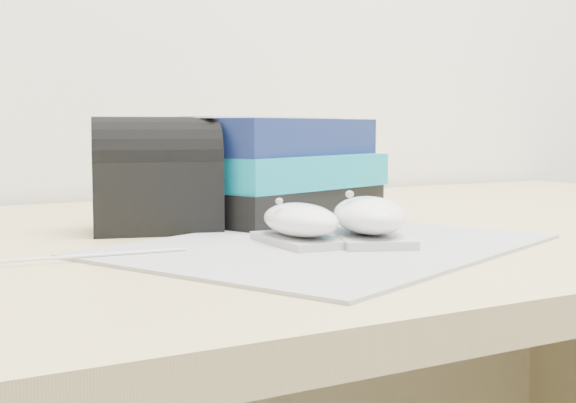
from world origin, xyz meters
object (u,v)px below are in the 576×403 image
mouse_front (369,219)px  book_stack (261,170)px  mouse_rear (300,223)px  pouch (156,176)px

mouse_front → book_stack: bearing=86.7°
mouse_rear → mouse_front: mouse_front is taller
book_stack → pouch: size_ratio=1.97×
book_stack → pouch: same height
mouse_rear → book_stack: bearing=70.8°
mouse_rear → pouch: pouch is taller
book_stack → pouch: (-0.15, -0.05, -0.00)m
mouse_front → pouch: bearing=125.4°
mouse_rear → pouch: size_ratio=0.71×
mouse_front → pouch: 0.23m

